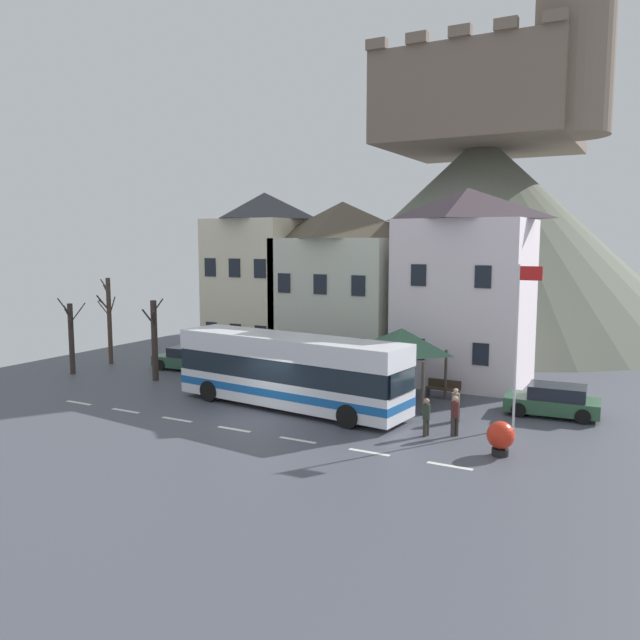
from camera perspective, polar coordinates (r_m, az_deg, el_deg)
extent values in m
cube|color=#494C56|center=(27.67, -5.97, -8.99)|extent=(40.00, 60.00, 0.06)
cube|color=silver|center=(32.53, -20.72, -6.92)|extent=(1.60, 0.20, 0.01)
cube|color=silver|center=(30.38, -16.96, -7.74)|extent=(1.60, 0.20, 0.01)
cube|color=silver|center=(28.38, -12.64, -8.65)|extent=(1.60, 0.20, 0.01)
cube|color=silver|center=(26.57, -7.68, -9.62)|extent=(1.60, 0.20, 0.01)
cube|color=silver|center=(25.00, -2.00, -10.64)|extent=(1.60, 0.20, 0.01)
cube|color=silver|center=(23.70, 4.40, -11.67)|extent=(1.60, 0.20, 0.01)
cube|color=silver|center=(22.72, 11.51, -12.63)|extent=(1.60, 0.20, 0.01)
cube|color=beige|center=(41.01, -4.90, 2.65)|extent=(5.39, 6.54, 8.94)
pyramid|color=#3A3C41|center=(40.95, -4.98, 10.09)|extent=(5.39, 6.54, 1.69)
cube|color=black|center=(39.63, -9.66, -0.97)|extent=(0.80, 0.06, 1.10)
cube|color=black|center=(38.56, -7.55, -1.15)|extent=(0.80, 0.06, 1.10)
cube|color=black|center=(37.54, -5.32, -1.34)|extent=(0.80, 0.06, 1.10)
cube|color=black|center=(39.28, -9.77, 4.65)|extent=(0.80, 0.06, 1.10)
cube|color=black|center=(38.20, -7.64, 4.63)|extent=(0.80, 0.06, 1.10)
cube|color=black|center=(37.18, -5.39, 4.59)|extent=(0.80, 0.06, 1.10)
cube|color=beige|center=(37.73, 1.98, 1.40)|extent=(6.96, 5.44, 7.77)
pyramid|color=#4F4637|center=(37.57, 2.02, 8.92)|extent=(6.96, 5.44, 2.10)
cube|color=black|center=(36.71, -3.19, -1.96)|extent=(0.80, 0.06, 1.10)
cube|color=black|center=(35.57, 0.00, -2.24)|extent=(0.80, 0.06, 1.10)
cube|color=black|center=(34.55, 3.39, -2.53)|extent=(0.80, 0.06, 1.10)
cube|color=black|center=(36.34, -3.22, 3.31)|extent=(0.80, 0.06, 1.10)
cube|color=black|center=(35.18, 0.00, 3.20)|extent=(0.80, 0.06, 1.10)
cube|color=black|center=(34.15, 3.43, 3.07)|extent=(0.80, 0.06, 1.10)
cube|color=white|center=(35.12, 12.78, 1.60)|extent=(6.54, 5.53, 8.73)
pyramid|color=#44373F|center=(35.02, 13.02, 10.08)|extent=(6.54, 5.53, 1.65)
cube|color=black|center=(33.25, 8.66, -2.57)|extent=(0.80, 0.06, 1.10)
cube|color=black|center=(32.32, 14.13, -2.98)|extent=(0.80, 0.06, 1.10)
cube|color=black|center=(32.84, 8.78, 3.98)|extent=(0.80, 0.06, 1.10)
cube|color=black|center=(31.89, 14.34, 3.75)|extent=(0.80, 0.06, 1.10)
cone|color=slate|center=(55.52, 14.08, 7.47)|extent=(34.88, 34.88, 16.41)
cube|color=#706054|center=(56.58, 14.41, 17.99)|extent=(14.46, 14.46, 6.90)
cylinder|color=#716053|center=(52.14, 21.69, 20.60)|extent=(5.47, 5.47, 10.28)
cube|color=#706054|center=(52.85, 5.08, 23.28)|extent=(1.61, 0.70, 0.78)
cube|color=#706054|center=(51.71, 8.66, 23.60)|extent=(1.61, 0.70, 0.78)
cube|color=#706054|center=(50.74, 12.39, 23.84)|extent=(1.61, 0.70, 0.78)
cube|color=#706054|center=(49.97, 16.27, 24.00)|extent=(1.61, 0.70, 0.78)
cube|color=#706054|center=(49.39, 20.26, 24.06)|extent=(1.61, 0.70, 0.78)
cube|color=white|center=(29.39, -2.74, -6.27)|extent=(11.67, 3.73, 1.17)
cube|color=#1959A5|center=(29.37, -2.74, -6.16)|extent=(11.70, 3.75, 0.36)
cube|color=#19232D|center=(29.16, -2.75, -4.20)|extent=(11.57, 3.68, 0.99)
cube|color=white|center=(28.99, -2.76, -2.35)|extent=(11.67, 3.73, 0.92)
cube|color=#19232D|center=(26.14, 7.38, -5.57)|extent=(0.29, 2.09, 0.95)
cylinder|color=black|center=(28.35, 5.09, -7.48)|extent=(1.02, 0.39, 1.00)
cylinder|color=black|center=(26.36, 2.50, -8.58)|extent=(1.02, 0.39, 1.00)
cylinder|color=black|center=(32.78, -6.91, -5.51)|extent=(1.02, 0.39, 1.00)
cylinder|color=black|center=(31.08, -9.85, -6.26)|extent=(1.02, 0.39, 1.00)
cylinder|color=#473D33|center=(32.62, 5.59, -4.30)|extent=(0.14, 0.14, 2.40)
cylinder|color=#473D33|center=(31.52, 11.14, -4.80)|extent=(0.14, 0.14, 2.40)
cylinder|color=#473D33|center=(29.66, 3.11, -5.42)|extent=(0.14, 0.14, 2.40)
cylinder|color=#473D33|center=(28.45, 9.16, -6.04)|extent=(0.14, 0.14, 2.40)
pyramid|color=#345E46|center=(30.19, 7.30, -1.81)|extent=(3.60, 3.60, 1.15)
cube|color=#2E553C|center=(38.77, -11.63, -3.66)|extent=(4.32, 1.92, 0.63)
cube|color=#1E232D|center=(38.54, -11.40, -2.83)|extent=(2.61, 1.65, 0.55)
cylinder|color=black|center=(39.03, -14.01, -3.91)|extent=(0.65, 0.23, 0.64)
cylinder|color=black|center=(40.30, -12.48, -3.52)|extent=(0.65, 0.23, 0.64)
cylinder|color=black|center=(37.31, -10.70, -4.32)|extent=(0.65, 0.23, 0.64)
cylinder|color=black|center=(38.64, -9.21, -3.90)|extent=(0.65, 0.23, 0.64)
cube|color=#30593C|center=(29.99, 19.99, -7.10)|extent=(4.04, 2.12, 0.62)
cube|color=#1E232D|center=(29.84, 20.42, -6.02)|extent=(2.46, 1.79, 0.57)
cylinder|color=black|center=(29.29, 17.29, -7.67)|extent=(0.65, 0.24, 0.64)
cylinder|color=black|center=(31.01, 17.71, -6.87)|extent=(0.65, 0.24, 0.64)
cylinder|color=black|center=(29.11, 22.40, -7.98)|extent=(0.65, 0.24, 0.64)
cylinder|color=black|center=(30.83, 22.53, -7.15)|extent=(0.65, 0.24, 0.64)
cylinder|color=#38332D|center=(29.39, 5.26, -7.15)|extent=(0.16, 0.16, 0.81)
cylinder|color=#38332D|center=(29.27, 5.56, -7.21)|extent=(0.16, 0.16, 0.81)
cylinder|color=#232B38|center=(29.18, 5.42, -5.94)|extent=(0.30, 0.30, 0.59)
sphere|color=#D1AD89|center=(29.09, 5.43, -5.17)|extent=(0.21, 0.21, 0.21)
cylinder|color=#38332D|center=(25.96, 12.09, -9.20)|extent=(0.16, 0.16, 0.81)
cylinder|color=#38332D|center=(25.84, 11.75, -9.26)|extent=(0.16, 0.16, 0.81)
cylinder|color=#512323|center=(25.72, 11.96, -7.80)|extent=(0.31, 0.31, 0.63)
sphere|color=tan|center=(25.62, 11.98, -6.88)|extent=(0.22, 0.22, 0.22)
cylinder|color=#38332D|center=(25.64, 9.32, -9.45)|extent=(0.15, 0.15, 0.72)
cylinder|color=#38332D|center=(25.79, 9.56, -9.35)|extent=(0.15, 0.15, 0.72)
cylinder|color=#2D382D|center=(25.55, 9.47, -8.07)|extent=(0.30, 0.30, 0.62)
sphere|color=#9E7A60|center=(25.45, 9.49, -7.16)|extent=(0.23, 0.23, 0.23)
cylinder|color=black|center=(27.83, 12.18, -8.17)|extent=(0.17, 0.17, 0.74)
cylinder|color=black|center=(27.89, 11.76, -8.12)|extent=(0.17, 0.17, 0.74)
cylinder|color=#7F6B56|center=(27.71, 12.00, -6.95)|extent=(0.34, 0.34, 0.55)
sphere|color=#D1AD89|center=(27.62, 12.02, -6.19)|extent=(0.21, 0.21, 0.21)
cube|color=#473828|center=(31.85, 10.92, -6.05)|extent=(1.66, 0.45, 0.08)
cube|color=#473828|center=(32.01, 11.05, -5.58)|extent=(1.66, 0.06, 0.40)
cube|color=#2D2D33|center=(32.13, 9.63, -6.32)|extent=(0.08, 0.36, 0.45)
cube|color=#2D2D33|center=(31.70, 12.21, -6.57)|extent=(0.08, 0.36, 0.45)
cylinder|color=silver|center=(26.89, 17.09, -2.37)|extent=(0.10, 0.10, 6.69)
cube|color=red|center=(26.50, 18.28, 3.97)|extent=(0.90, 0.03, 0.56)
cylinder|color=black|center=(24.14, 15.77, -11.26)|extent=(0.59, 0.59, 0.25)
sphere|color=red|center=(23.96, 15.82, -9.85)|extent=(0.99, 0.99, 0.99)
cylinder|color=#382D28|center=(35.99, -14.55, -1.80)|extent=(0.33, 0.33, 4.41)
cylinder|color=#382D28|center=(35.20, -14.61, 0.14)|extent=(0.95, 1.00, 0.99)
cylinder|color=#382D28|center=(35.87, -15.09, 0.27)|extent=(0.63, 0.45, 0.90)
cylinder|color=#382D28|center=(35.55, -14.67, -0.11)|extent=(0.44, 0.60, 0.93)
cylinder|color=#382D28|center=(35.51, -14.24, 1.26)|extent=(0.74, 0.07, 0.80)
cylinder|color=#382D28|center=(39.27, -21.30, -1.58)|extent=(0.30, 0.30, 4.07)
cylinder|color=#382D28|center=(39.57, -21.39, -0.68)|extent=(0.71, 0.52, 0.52)
cylinder|color=#382D28|center=(38.59, -21.62, 0.73)|extent=(0.64, 0.93, 0.75)
cylinder|color=#382D28|center=(39.00, -20.79, 0.61)|extent=(0.74, 0.60, 1.16)
cylinder|color=#382D28|center=(39.46, -21.59, 0.49)|extent=(0.79, 0.33, 0.58)
cylinder|color=#382D28|center=(38.97, -21.88, 1.10)|extent=(0.37, 0.66, 1.04)
cylinder|color=#382D28|center=(38.74, -21.28, -0.26)|extent=(0.76, 0.53, 1.02)
cylinder|color=#382D28|center=(39.60, -21.37, 0.06)|extent=(0.81, 0.69, 0.89)
cylinder|color=#47382D|center=(41.64, -18.27, -0.09)|extent=(0.27, 0.27, 5.35)
cylinder|color=#47382D|center=(41.89, -18.05, 1.13)|extent=(0.34, 0.84, 1.21)
cylinder|color=#47382D|center=(42.00, -18.39, 1.09)|extent=(0.84, 0.65, 1.04)
cylinder|color=#47382D|center=(41.26, -18.72, 1.35)|extent=(0.07, 0.81, 0.62)
cylinder|color=#47382D|center=(41.75, -18.55, 2.57)|extent=(0.71, 0.34, 0.66)
cylinder|color=#47382D|center=(41.69, -18.67, 2.97)|extent=(0.72, 0.13, 0.72)
cylinder|color=#47382D|center=(41.30, -18.80, 1.44)|extent=(0.26, 0.88, 1.05)
cylinder|color=#47382D|center=(41.70, -18.75, 0.98)|extent=(0.73, 0.34, 0.96)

